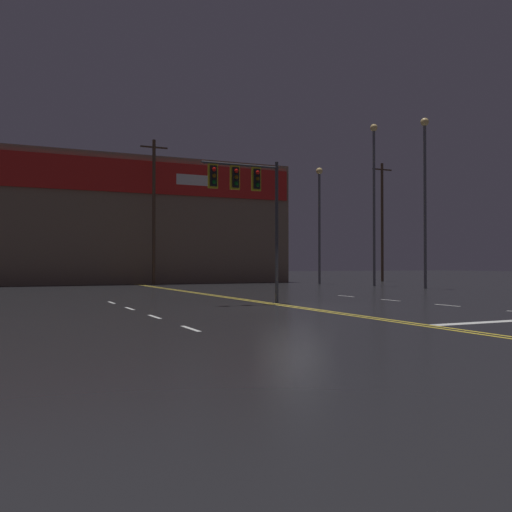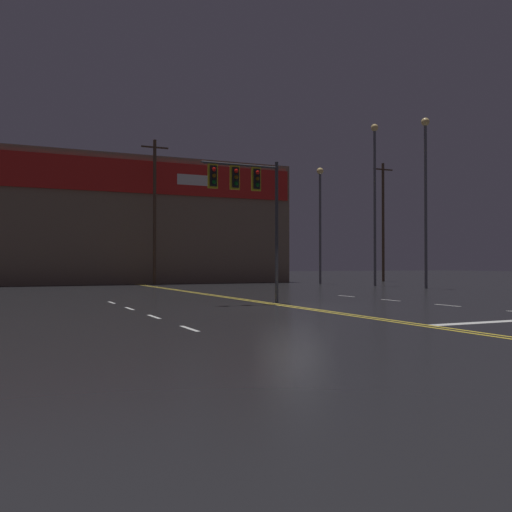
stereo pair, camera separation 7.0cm
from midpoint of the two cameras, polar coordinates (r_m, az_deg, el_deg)
name	(u,v)px [view 1 (the left image)]	position (r m, az deg, el deg)	size (l,w,h in m)	color
ground_plane	(295,307)	(21.94, 3.79, -5.11)	(200.00, 200.00, 0.00)	black
road_markings	(348,309)	(21.22, 9.09, -5.23)	(17.60, 60.00, 0.01)	gold
traffic_signal_median	(246,191)	(23.79, -1.08, 6.55)	(3.44, 0.36, 6.00)	#38383D
streetlight_near_right	(374,186)	(44.58, 11.67, 6.86)	(0.56, 0.56, 12.33)	#59595E
streetlight_far_left	(319,210)	(48.28, 6.31, 4.60)	(0.56, 0.56, 9.76)	#59595E
streetlight_far_right	(425,182)	(40.59, 16.49, 7.07)	(0.56, 0.56, 11.59)	#59595E
building_backdrop	(124,223)	(52.45, -13.12, 3.25)	(28.09, 10.23, 10.66)	#7A6651
utility_pole_row	(143,209)	(46.09, -11.32, 4.66)	(48.26, 0.26, 12.03)	#4C3828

